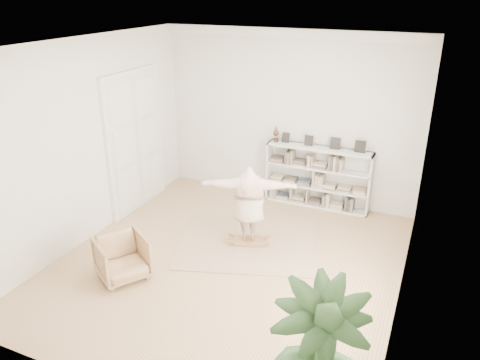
{
  "coord_description": "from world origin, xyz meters",
  "views": [
    {
      "loc": [
        2.93,
        -6.14,
        4.38
      ],
      "look_at": [
        0.03,
        0.4,
        1.39
      ],
      "focal_mm": 35.0,
      "sensor_mm": 36.0,
      "label": 1
    }
  ],
  "objects_px": {
    "armchair": "(122,258)",
    "rocker_board": "(249,240)",
    "person": "(249,202)",
    "bookshelf": "(317,178)"
  },
  "relations": [
    {
      "from": "bookshelf",
      "to": "armchair",
      "type": "xyz_separation_m",
      "value": [
        -2.13,
        -3.86,
        -0.29
      ]
    },
    {
      "from": "bookshelf",
      "to": "person",
      "type": "height_order",
      "value": "bookshelf"
    },
    {
      "from": "bookshelf",
      "to": "rocker_board",
      "type": "distance_m",
      "value": 2.27
    },
    {
      "from": "bookshelf",
      "to": "armchair",
      "type": "bearing_deg",
      "value": -118.95
    },
    {
      "from": "armchair",
      "to": "rocker_board",
      "type": "height_order",
      "value": "armchair"
    },
    {
      "from": "bookshelf",
      "to": "person",
      "type": "bearing_deg",
      "value": -108.01
    },
    {
      "from": "armchair",
      "to": "rocker_board",
      "type": "xyz_separation_m",
      "value": [
        1.45,
        1.76,
        -0.28
      ]
    },
    {
      "from": "rocker_board",
      "to": "person",
      "type": "height_order",
      "value": "person"
    },
    {
      "from": "rocker_board",
      "to": "person",
      "type": "xyz_separation_m",
      "value": [
        -0.0,
        -0.0,
        0.78
      ]
    },
    {
      "from": "bookshelf",
      "to": "person",
      "type": "distance_m",
      "value": 2.21
    }
  ]
}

